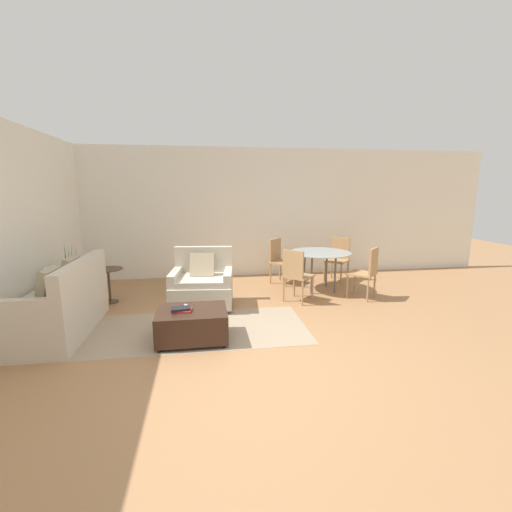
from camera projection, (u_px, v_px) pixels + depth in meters
ground_plane at (251, 360)px, 3.80m from camera, size 20.00×20.00×0.00m
wall_back at (225, 213)px, 7.35m from camera, size 12.00×0.06×2.75m
wall_left at (15, 227)px, 4.55m from camera, size 0.06×12.00×2.75m
area_rug at (198, 329)px, 4.65m from camera, size 2.94×1.43×0.01m
couch at (58, 309)px, 4.48m from camera, size 0.90×1.72×0.97m
armchair at (202, 285)px, 5.55m from camera, size 1.05×0.95×0.93m
ottoman at (192, 323)px, 4.28m from camera, size 0.86×0.66×0.39m
book_stack at (181, 310)px, 4.18m from camera, size 0.26×0.19×0.05m
tv_remote_primary at (185, 306)px, 4.37m from camera, size 0.05×0.15×0.01m
potted_plant at (74, 290)px, 5.63m from camera, size 0.33×0.33×1.04m
side_table at (109, 279)px, 5.69m from camera, size 0.46×0.46×0.58m
dining_table at (320, 256)px, 6.37m from camera, size 1.14×1.14×0.73m
dining_chair_near_left at (296, 272)px, 5.69m from camera, size 0.59×0.59×0.90m
dining_chair_near_right at (367, 270)px, 5.88m from camera, size 0.59×0.59×0.90m
dining_chair_far_left at (279, 258)px, 6.91m from camera, size 0.59×0.59×0.90m
dining_chair_far_right at (339, 256)px, 7.10m from camera, size 0.59×0.59×0.90m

